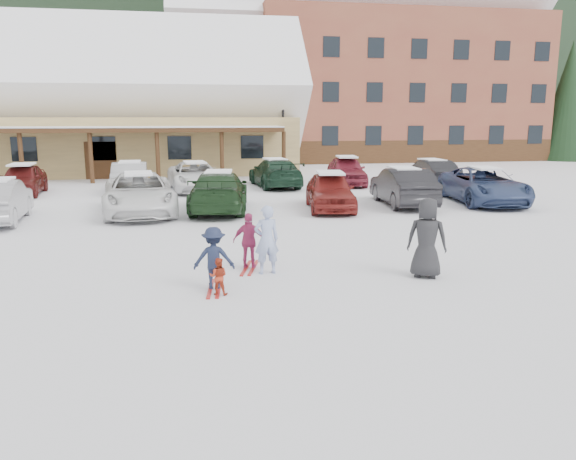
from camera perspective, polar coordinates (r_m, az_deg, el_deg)
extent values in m
plane|color=white|center=(12.43, -0.55, -5.47)|extent=(160.00, 160.00, 0.00)
cube|color=black|center=(97.97, -9.48, 20.28)|extent=(300.00, 70.00, 38.00)
cube|color=tan|center=(40.38, -20.38, 8.12)|extent=(28.00, 10.00, 3.60)
cube|color=#422814|center=(34.26, -22.30, 9.37)|extent=(25.20, 2.60, 0.25)
cube|color=white|center=(40.39, -20.76, 13.41)|extent=(29.12, 9.69, 9.69)
cube|color=brown|center=(52.93, 9.99, 13.81)|extent=(24.00, 14.00, 12.00)
cube|color=brown|center=(49.80, -7.49, 12.32)|extent=(7.00, 12.60, 9.00)
cube|color=#422814|center=(46.47, 12.73, 7.77)|extent=(24.00, 0.10, 1.80)
cylinder|color=black|center=(36.93, -0.51, 10.88)|extent=(0.16, 0.16, 6.55)
cube|color=black|center=(37.05, -0.52, 16.14)|extent=(0.50, 0.25, 0.25)
cylinder|color=black|center=(54.26, 26.18, 7.12)|extent=(0.60, 0.60, 1.32)
cone|color=black|center=(54.24, 26.71, 13.02)|extent=(4.84, 4.84, 9.90)
cylinder|color=black|center=(56.38, -2.04, 8.26)|extent=(0.60, 0.60, 1.08)
cone|color=black|center=(56.32, -2.07, 12.93)|extent=(3.96, 3.96, 8.10)
cylinder|color=black|center=(68.09, 21.97, 8.11)|extent=(0.60, 0.60, 1.38)
cone|color=black|center=(68.09, 22.35, 13.04)|extent=(5.06, 5.06, 10.35)
imported|color=#9AABD8|center=(13.04, -2.19, -0.99)|extent=(0.63, 0.46, 1.62)
imported|color=#AE341D|center=(11.66, -7.08, -4.70)|extent=(0.44, 0.38, 0.78)
imported|color=#192039|center=(11.98, -7.54, -2.88)|extent=(0.92, 0.60, 1.35)
cube|color=#A61C17|center=(12.15, -7.46, -5.89)|extent=(0.36, 1.41, 0.03)
imported|color=#A82E5D|center=(13.52, -3.95, -1.13)|extent=(0.86, 0.53, 1.36)
cube|color=#A61C17|center=(13.68, -3.91, -3.85)|extent=(0.56, 1.40, 0.03)
imported|color=#242427|center=(13.09, 13.93, -0.79)|extent=(1.07, 0.93, 1.84)
imported|color=white|center=(21.94, -14.87, 3.60)|extent=(3.11, 5.81, 1.55)
imported|color=#1C381C|center=(22.03, -7.03, 3.91)|extent=(2.76, 5.54, 1.55)
imported|color=maroon|center=(22.29, 4.28, 3.97)|extent=(2.32, 4.53, 1.48)
imported|color=black|center=(23.80, 11.59, 4.33)|extent=(1.98, 4.83, 1.56)
imported|color=#35456F|center=(25.32, 19.28, 4.29)|extent=(3.16, 5.70, 1.51)
imported|color=maroon|center=(29.32, -25.33, 4.65)|extent=(1.94, 4.34, 1.45)
imported|color=#A8A9AD|center=(28.49, -15.70, 5.20)|extent=(1.80, 4.60, 1.49)
imported|color=white|center=(28.33, -9.41, 5.38)|extent=(2.94, 5.40, 1.43)
imported|color=#173323|center=(29.60, -1.31, 5.82)|extent=(2.48, 5.22, 1.47)
imported|color=maroon|center=(30.68, 5.95, 6.01)|extent=(2.36, 4.68, 1.53)
imported|color=black|center=(31.01, 14.36, 5.66)|extent=(1.49, 4.26, 1.40)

